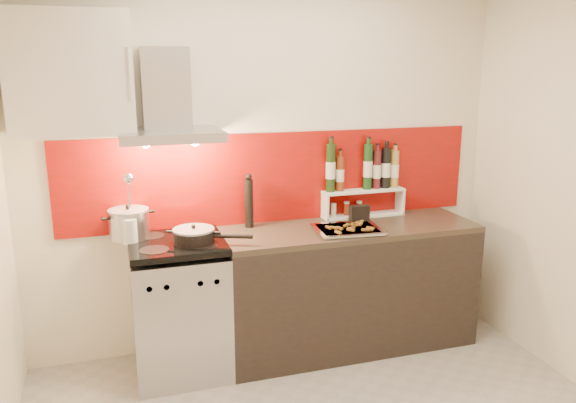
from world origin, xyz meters
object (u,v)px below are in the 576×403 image
object	(u,v)px
counter	(348,286)
stock_pot	(129,223)
baking_tray	(348,229)
pepper_mill	(249,201)
range_stove	(180,309)
saute_pan	(195,236)

from	to	relation	value
counter	stock_pot	size ratio (longest dim) A/B	6.96
counter	stock_pot	bearing A→B (deg)	173.93
stock_pot	baking_tray	world-z (taller)	stock_pot
pepper_mill	stock_pot	bearing A→B (deg)	-177.61
range_stove	baking_tray	size ratio (longest dim) A/B	1.93
stock_pot	pepper_mill	world-z (taller)	pepper_mill
saute_pan	pepper_mill	bearing A→B (deg)	33.35
range_stove	counter	size ratio (longest dim) A/B	0.51
counter	pepper_mill	distance (m)	0.95
saute_pan	stock_pot	bearing A→B (deg)	148.25
pepper_mill	baking_tray	bearing A→B (deg)	-26.17
saute_pan	baking_tray	size ratio (longest dim) A/B	1.03
stock_pot	range_stove	bearing A→B (deg)	-30.06
range_stove	pepper_mill	bearing A→B (deg)	20.49
counter	pepper_mill	xyz separation A→B (m)	(-0.68, 0.19, 0.63)
range_stove	stock_pot	size ratio (longest dim) A/B	3.52
counter	baking_tray	xyz separation A→B (m)	(-0.06, -0.11, 0.47)
range_stove	stock_pot	distance (m)	0.65
stock_pot	saute_pan	distance (m)	0.46
range_stove	saute_pan	distance (m)	0.53
saute_pan	baking_tray	distance (m)	1.03
range_stove	stock_pot	xyz separation A→B (m)	(-0.28, 0.16, 0.56)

